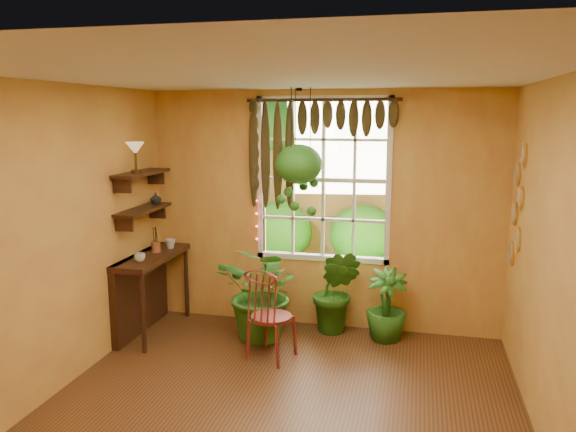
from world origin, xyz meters
name	(u,v)px	position (x,y,z in m)	size (l,w,h in m)	color
floor	(273,426)	(0.00, 0.00, 0.00)	(4.50, 4.50, 0.00)	brown
ceiling	(271,75)	(0.00, 0.00, 2.70)	(4.50, 4.50, 0.00)	silver
wall_back	(323,211)	(0.00, 2.25, 1.35)	(4.00, 4.00, 0.00)	gold
wall_left	(38,246)	(-2.00, 0.00, 1.35)	(4.50, 4.50, 0.00)	gold
wall_right	(562,278)	(2.00, 0.00, 1.35)	(4.50, 4.50, 0.00)	gold
window	(323,180)	(0.00, 2.28, 1.70)	(1.52, 0.10, 1.86)	white
valance_vine	(314,128)	(-0.08, 2.16, 2.28)	(1.70, 0.12, 1.10)	#331B0E
string_lights	(256,175)	(-0.76, 2.19, 1.75)	(0.03, 0.03, 1.54)	#FF2633
wall_plates	(517,206)	(1.98, 1.79, 1.55)	(0.04, 0.32, 1.10)	#FFF2D0
counter_ledge	(144,284)	(-1.91, 1.60, 0.55)	(0.40, 1.20, 0.90)	#331B0E
shelf_lower	(143,210)	(-1.88, 1.60, 1.40)	(0.25, 0.90, 0.04)	#331B0E
shelf_upper	(142,173)	(-1.88, 1.60, 1.80)	(0.25, 0.90, 0.04)	#331B0E
backyard	(376,175)	(0.24, 6.87, 1.28)	(14.00, 10.00, 12.00)	#295F1B
windsor_chair	(270,329)	(-0.34, 1.20, 0.32)	(0.51, 0.53, 1.10)	maroon
potted_plant_left	(264,292)	(-0.53, 1.68, 0.54)	(0.96, 0.84, 1.07)	#235516
potted_plant_mid	(336,291)	(0.20, 2.04, 0.48)	(0.53, 0.43, 0.97)	#235516
potted_plant_right	(386,305)	(0.76, 1.97, 0.39)	(0.44, 0.44, 0.78)	#235516
hanging_basket	(299,167)	(-0.19, 1.86, 1.88)	(0.49, 0.49, 1.34)	black
cup_a	(140,257)	(-1.78, 1.29, 0.95)	(0.12, 0.12, 0.09)	silver
cup_b	(170,244)	(-1.72, 1.91, 0.95)	(0.12, 0.12, 0.11)	beige
brush_jar	(156,240)	(-1.80, 1.71, 1.04)	(0.10, 0.10, 0.36)	brown
shelf_vase	(156,198)	(-1.87, 1.89, 1.48)	(0.13, 0.13, 0.13)	#B2AD99
tiffany_lamp	(135,150)	(-1.86, 1.45, 2.06)	(0.19, 0.19, 0.32)	#573718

